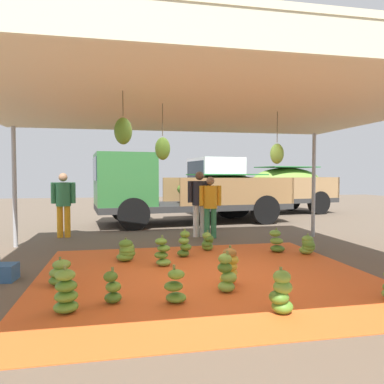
{
  "coord_description": "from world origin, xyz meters",
  "views": [
    {
      "loc": [
        -1.41,
        -5.9,
        1.68
      ],
      "look_at": [
        0.24,
        2.39,
        1.3
      ],
      "focal_mm": 34.48,
      "sensor_mm": 36.0,
      "label": 1
    }
  ],
  "objects_px": {
    "banana_bunch_9": "(308,245)",
    "banana_bunch_13": "(126,251)",
    "banana_bunch_1": "(66,293)",
    "banana_bunch_7": "(208,242)",
    "cargo_truck_main": "(184,189)",
    "banana_bunch_8": "(112,288)",
    "cargo_truck_far": "(261,185)",
    "banana_bunch_6": "(184,245)",
    "banana_bunch_5": "(175,287)",
    "worker_0": "(200,199)",
    "worker_2": "(63,200)",
    "banana_bunch_0": "(277,242)",
    "banana_bunch_3": "(230,267)",
    "banana_bunch_10": "(162,253)",
    "banana_bunch_11": "(281,293)",
    "banana_bunch_12": "(226,274)",
    "worker_1": "(210,202)",
    "crate_1": "(4,273)",
    "banana_bunch_4": "(60,273)"
  },
  "relations": [
    {
      "from": "banana_bunch_9",
      "to": "banana_bunch_13",
      "type": "height_order",
      "value": "banana_bunch_13"
    },
    {
      "from": "banana_bunch_1",
      "to": "banana_bunch_13",
      "type": "bearing_deg",
      "value": 73.42
    },
    {
      "from": "banana_bunch_7",
      "to": "cargo_truck_main",
      "type": "distance_m",
      "value": 4.89
    },
    {
      "from": "banana_bunch_8",
      "to": "banana_bunch_9",
      "type": "height_order",
      "value": "banana_bunch_8"
    },
    {
      "from": "banana_bunch_9",
      "to": "cargo_truck_main",
      "type": "distance_m",
      "value": 5.9
    },
    {
      "from": "banana_bunch_7",
      "to": "cargo_truck_far",
      "type": "xyz_separation_m",
      "value": [
        4.13,
        7.25,
        1.06
      ]
    },
    {
      "from": "banana_bunch_6",
      "to": "banana_bunch_5",
      "type": "bearing_deg",
      "value": -102.55
    },
    {
      "from": "banana_bunch_1",
      "to": "cargo_truck_main",
      "type": "height_order",
      "value": "cargo_truck_main"
    },
    {
      "from": "worker_0",
      "to": "worker_2",
      "type": "height_order",
      "value": "worker_0"
    },
    {
      "from": "banana_bunch_0",
      "to": "banana_bunch_13",
      "type": "height_order",
      "value": "banana_bunch_0"
    },
    {
      "from": "banana_bunch_13",
      "to": "banana_bunch_5",
      "type": "bearing_deg",
      "value": -77.06
    },
    {
      "from": "banana_bunch_1",
      "to": "worker_2",
      "type": "xyz_separation_m",
      "value": [
        -0.84,
        5.79,
        0.77
      ]
    },
    {
      "from": "banana_bunch_3",
      "to": "banana_bunch_8",
      "type": "height_order",
      "value": "banana_bunch_3"
    },
    {
      "from": "banana_bunch_8",
      "to": "worker_2",
      "type": "distance_m",
      "value": 5.79
    },
    {
      "from": "banana_bunch_1",
      "to": "banana_bunch_5",
      "type": "xyz_separation_m",
      "value": [
        1.36,
        0.08,
        -0.04
      ]
    },
    {
      "from": "banana_bunch_10",
      "to": "banana_bunch_11",
      "type": "relative_size",
      "value": 1.0
    },
    {
      "from": "banana_bunch_5",
      "to": "banana_bunch_12",
      "type": "bearing_deg",
      "value": 22.55
    },
    {
      "from": "banana_bunch_6",
      "to": "worker_1",
      "type": "relative_size",
      "value": 0.36
    },
    {
      "from": "banana_bunch_11",
      "to": "crate_1",
      "type": "distance_m",
      "value": 4.31
    },
    {
      "from": "cargo_truck_main",
      "to": "worker_0",
      "type": "relative_size",
      "value": 3.85
    },
    {
      "from": "banana_bunch_8",
      "to": "cargo_truck_main",
      "type": "xyz_separation_m",
      "value": [
        2.33,
        7.82,
        0.98
      ]
    },
    {
      "from": "banana_bunch_7",
      "to": "crate_1",
      "type": "xyz_separation_m",
      "value": [
        -3.73,
        -1.63,
        -0.07
      ]
    },
    {
      "from": "banana_bunch_8",
      "to": "banana_bunch_13",
      "type": "xyz_separation_m",
      "value": [
        0.23,
        2.38,
        0.0
      ]
    },
    {
      "from": "banana_bunch_8",
      "to": "crate_1",
      "type": "xyz_separation_m",
      "value": [
        -1.71,
        1.42,
        -0.07
      ]
    },
    {
      "from": "banana_bunch_10",
      "to": "cargo_truck_main",
      "type": "relative_size",
      "value": 0.08
    },
    {
      "from": "banana_bunch_4",
      "to": "banana_bunch_8",
      "type": "height_order",
      "value": "banana_bunch_8"
    },
    {
      "from": "banana_bunch_9",
      "to": "worker_0",
      "type": "height_order",
      "value": "worker_0"
    },
    {
      "from": "banana_bunch_7",
      "to": "cargo_truck_main",
      "type": "relative_size",
      "value": 0.07
    },
    {
      "from": "banana_bunch_11",
      "to": "banana_bunch_1",
      "type": "bearing_deg",
      "value": 167.74
    },
    {
      "from": "banana_bunch_7",
      "to": "banana_bunch_10",
      "type": "bearing_deg",
      "value": -134.32
    },
    {
      "from": "banana_bunch_1",
      "to": "cargo_truck_main",
      "type": "xyz_separation_m",
      "value": [
        2.88,
        8.05,
        0.94
      ]
    },
    {
      "from": "banana_bunch_3",
      "to": "worker_2",
      "type": "height_order",
      "value": "worker_2"
    },
    {
      "from": "banana_bunch_0",
      "to": "banana_bunch_9",
      "type": "height_order",
      "value": "banana_bunch_0"
    },
    {
      "from": "banana_bunch_6",
      "to": "worker_2",
      "type": "relative_size",
      "value": 0.34
    },
    {
      "from": "banana_bunch_6",
      "to": "worker_0",
      "type": "xyz_separation_m",
      "value": [
        0.85,
        2.42,
        0.78
      ]
    },
    {
      "from": "worker_2",
      "to": "crate_1",
      "type": "relative_size",
      "value": 4.75
    },
    {
      "from": "banana_bunch_0",
      "to": "worker_1",
      "type": "distance_m",
      "value": 2.39
    },
    {
      "from": "banana_bunch_4",
      "to": "crate_1",
      "type": "relative_size",
      "value": 1.17
    },
    {
      "from": "banana_bunch_5",
      "to": "banana_bunch_3",
      "type": "bearing_deg",
      "value": 34.55
    },
    {
      "from": "cargo_truck_far",
      "to": "worker_2",
      "type": "distance_m",
      "value": 8.9
    },
    {
      "from": "banana_bunch_10",
      "to": "worker_0",
      "type": "height_order",
      "value": "worker_0"
    },
    {
      "from": "banana_bunch_3",
      "to": "cargo_truck_main",
      "type": "height_order",
      "value": "cargo_truck_main"
    },
    {
      "from": "banana_bunch_1",
      "to": "crate_1",
      "type": "distance_m",
      "value": 2.01
    },
    {
      "from": "banana_bunch_6",
      "to": "banana_bunch_13",
      "type": "relative_size",
      "value": 1.2
    },
    {
      "from": "cargo_truck_far",
      "to": "banana_bunch_7",
      "type": "bearing_deg",
      "value": -119.67
    },
    {
      "from": "crate_1",
      "to": "worker_1",
      "type": "bearing_deg",
      "value": 37.77
    },
    {
      "from": "banana_bunch_3",
      "to": "cargo_truck_main",
      "type": "bearing_deg",
      "value": 85.45
    },
    {
      "from": "banana_bunch_1",
      "to": "banana_bunch_4",
      "type": "xyz_separation_m",
      "value": [
        -0.24,
        1.2,
        -0.07
      ]
    },
    {
      "from": "worker_1",
      "to": "worker_2",
      "type": "xyz_separation_m",
      "value": [
        -3.87,
        0.9,
        0.06
      ]
    },
    {
      "from": "banana_bunch_6",
      "to": "worker_1",
      "type": "xyz_separation_m",
      "value": [
        1.09,
        2.16,
        0.7
      ]
    }
  ]
}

